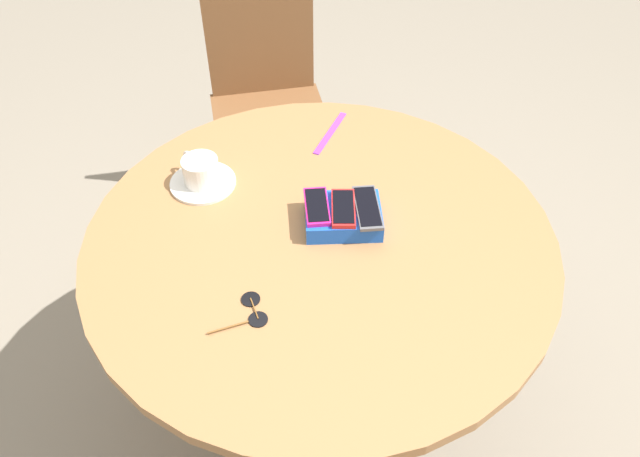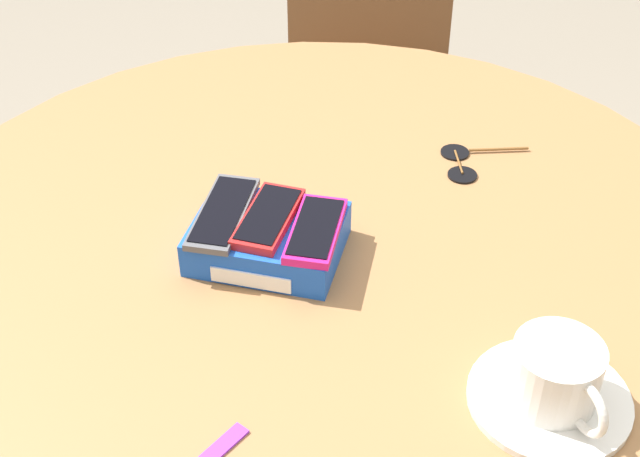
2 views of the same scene
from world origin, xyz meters
TOP-DOWN VIEW (x-y plane):
  - round_table at (0.00, 0.00)m, footprint 1.07×1.07m
  - phone_box at (-0.06, -0.02)m, footprint 0.20×0.18m
  - phone_gray at (-0.11, 0.00)m, footprint 0.09×0.15m
  - phone_red at (-0.06, -0.01)m, footprint 0.09×0.13m
  - phone_magenta at (-0.01, -0.04)m, footprint 0.08×0.13m
  - saucer at (0.21, -0.26)m, footprint 0.16×0.16m
  - coffee_cup at (0.21, -0.27)m, footprint 0.09×0.12m
  - sunglasses at (0.20, 0.16)m, footprint 0.12×0.09m
  - chair_far_side at (0.15, 0.93)m, footprint 0.45×0.45m

SIDE VIEW (x-z plane):
  - chair_far_side at x=0.15m, z-range 0.01..0.91m
  - round_table at x=0.00m, z-range 0.29..1.06m
  - sunglasses at x=0.20m, z-range 0.77..0.78m
  - saucer at x=0.21m, z-range 0.77..0.78m
  - phone_box at x=-0.06m, z-range 0.77..0.82m
  - coffee_cup at x=0.21m, z-range 0.78..0.85m
  - phone_gray at x=-0.11m, z-range 0.82..0.83m
  - phone_magenta at x=-0.01m, z-range 0.82..0.83m
  - phone_red at x=-0.06m, z-range 0.82..0.83m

